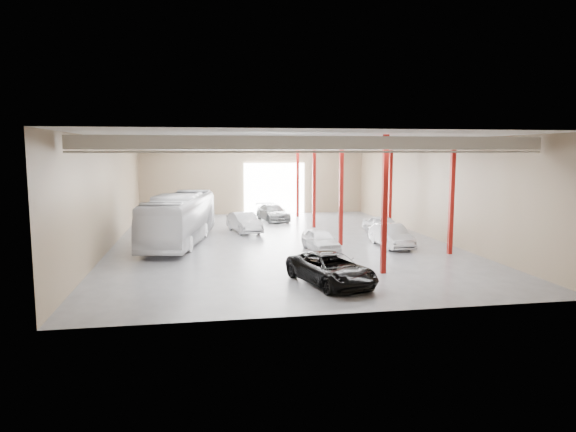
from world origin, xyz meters
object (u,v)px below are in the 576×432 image
object	(u,v)px
coach_bus	(180,218)
car_row_a	(320,240)
car_row_c	(273,213)
car_right_far	(384,225)
black_sedan	(331,269)
car_right_near	(391,236)
car_row_b	(244,222)

from	to	relation	value
coach_bus	car_row_a	world-z (taller)	coach_bus
coach_bus	car_row_c	size ratio (longest dim) A/B	2.44
car_row_c	car_right_far	xyz separation A→B (m)	(7.19, -8.72, -0.06)
black_sedan	car_right_near	size ratio (longest dim) A/B	1.18
coach_bus	car_row_c	bearing A→B (deg)	62.94
coach_bus	car_row_a	bearing A→B (deg)	-15.55
car_row_a	car_right_near	distance (m)	4.86
car_row_c	black_sedan	bearing A→B (deg)	-101.88
car_right_near	car_right_far	bearing A→B (deg)	73.40
coach_bus	car_right_far	size ratio (longest dim) A/B	3.11
black_sedan	car_row_c	distance (m)	22.36
car_row_c	car_right_near	world-z (taller)	car_right_near
car_row_c	car_row_b	bearing A→B (deg)	-127.30
car_row_b	car_right_far	world-z (taller)	car_row_b
car_row_c	car_right_near	size ratio (longest dim) A/B	1.10
car_row_a	car_row_b	world-z (taller)	car_row_b
car_right_far	car_row_b	bearing A→B (deg)	148.55
car_row_a	coach_bus	bearing A→B (deg)	148.74
car_row_a	car_right_near	bearing A→B (deg)	0.41
car_row_c	car_right_far	bearing A→B (deg)	-61.13
car_right_near	car_right_far	world-z (taller)	car_right_near
car_row_b	car_right_far	xyz separation A→B (m)	(10.30, -2.52, -0.10)
coach_bus	black_sedan	xyz separation A→B (m)	(7.30, -12.19, -0.95)
black_sedan	car_row_b	world-z (taller)	car_row_b
black_sedan	coach_bus	bearing A→B (deg)	103.81
black_sedan	car_row_a	bearing A→B (deg)	62.89
car_row_a	car_row_c	distance (m)	14.43
coach_bus	car_row_b	xyz separation A→B (m)	(4.68, 3.97, -0.92)
black_sedan	car_row_c	xyz separation A→B (m)	(0.48, 22.36, -0.02)
car_row_a	car_row_b	size ratio (longest dim) A/B	0.87
black_sedan	car_row_b	bearing A→B (deg)	82.12
car_right_far	car_row_c	bearing A→B (deg)	111.82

